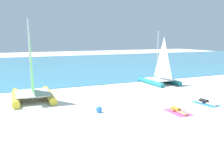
{
  "coord_description": "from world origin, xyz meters",
  "views": [
    {
      "loc": [
        -7.29,
        -11.87,
        4.67
      ],
      "look_at": [
        0.0,
        4.61,
        1.2
      ],
      "focal_mm": 38.87,
      "sensor_mm": 36.0,
      "label": 1
    }
  ],
  "objects_px": {
    "towel_left": "(178,112)",
    "sunbather_left": "(177,110)",
    "sailboat_yellow": "(32,88)",
    "towel_right": "(206,104)",
    "sunbather_right": "(205,102)",
    "sailboat_teal": "(160,76)",
    "beach_ball": "(99,109)"
  },
  "relations": [
    {
      "from": "towel_left",
      "to": "sunbather_left",
      "type": "distance_m",
      "value": 0.14
    },
    {
      "from": "sailboat_yellow",
      "to": "towel_right",
      "type": "bearing_deg",
      "value": -26.53
    },
    {
      "from": "sunbather_left",
      "to": "sunbather_right",
      "type": "height_order",
      "value": "same"
    },
    {
      "from": "sailboat_yellow",
      "to": "towel_right",
      "type": "height_order",
      "value": "sailboat_yellow"
    },
    {
      "from": "sailboat_teal",
      "to": "sunbather_left",
      "type": "bearing_deg",
      "value": -120.13
    },
    {
      "from": "towel_left",
      "to": "beach_ball",
      "type": "height_order",
      "value": "beach_ball"
    },
    {
      "from": "sunbather_left",
      "to": "towel_right",
      "type": "height_order",
      "value": "sunbather_left"
    },
    {
      "from": "sailboat_teal",
      "to": "sunbather_left",
      "type": "distance_m",
      "value": 9.62
    },
    {
      "from": "sunbather_right",
      "to": "beach_ball",
      "type": "height_order",
      "value": "beach_ball"
    },
    {
      "from": "sailboat_teal",
      "to": "towel_right",
      "type": "xyz_separation_m",
      "value": [
        -1.38,
        -7.72,
        -0.78
      ]
    },
    {
      "from": "towel_left",
      "to": "sailboat_yellow",
      "type": "bearing_deg",
      "value": 139.33
    },
    {
      "from": "sunbather_left",
      "to": "beach_ball",
      "type": "relative_size",
      "value": 3.8
    },
    {
      "from": "sunbather_left",
      "to": "sailboat_teal",
      "type": "bearing_deg",
      "value": 63.2
    },
    {
      "from": "sunbather_right",
      "to": "sailboat_yellow",
      "type": "bearing_deg",
      "value": 144.03
    },
    {
      "from": "sunbather_left",
      "to": "beach_ball",
      "type": "distance_m",
      "value": 4.99
    },
    {
      "from": "sailboat_teal",
      "to": "towel_right",
      "type": "bearing_deg",
      "value": -102.06
    },
    {
      "from": "sailboat_yellow",
      "to": "beach_ball",
      "type": "xyz_separation_m",
      "value": [
        3.46,
        -4.96,
        -0.69
      ]
    },
    {
      "from": "sailboat_teal",
      "to": "towel_left",
      "type": "height_order",
      "value": "sailboat_teal"
    },
    {
      "from": "sunbather_right",
      "to": "beach_ball",
      "type": "distance_m",
      "value": 7.83
    },
    {
      "from": "towel_left",
      "to": "sunbather_right",
      "type": "xyz_separation_m",
      "value": [
        3.15,
        0.87,
        0.13
      ]
    },
    {
      "from": "towel_right",
      "to": "towel_left",
      "type": "bearing_deg",
      "value": -165.64
    },
    {
      "from": "sailboat_yellow",
      "to": "towel_left",
      "type": "height_order",
      "value": "sailboat_yellow"
    },
    {
      "from": "towel_right",
      "to": "sunbather_right",
      "type": "relative_size",
      "value": 1.21
    },
    {
      "from": "towel_left",
      "to": "sunbather_right",
      "type": "height_order",
      "value": "sunbather_right"
    },
    {
      "from": "towel_left",
      "to": "beach_ball",
      "type": "relative_size",
      "value": 4.62
    },
    {
      "from": "sailboat_teal",
      "to": "towel_left",
      "type": "distance_m",
      "value": 9.69
    },
    {
      "from": "sailboat_teal",
      "to": "beach_ball",
      "type": "bearing_deg",
      "value": -146.32
    },
    {
      "from": "sailboat_yellow",
      "to": "beach_ball",
      "type": "bearing_deg",
      "value": -52.99
    },
    {
      "from": "sailboat_yellow",
      "to": "beach_ball",
      "type": "height_order",
      "value": "sailboat_yellow"
    },
    {
      "from": "sailboat_teal",
      "to": "sunbather_right",
      "type": "distance_m",
      "value": 7.8
    },
    {
      "from": "sailboat_yellow",
      "to": "sunbather_right",
      "type": "distance_m",
      "value": 12.77
    },
    {
      "from": "towel_left",
      "to": "sunbather_left",
      "type": "bearing_deg",
      "value": 88.63
    }
  ]
}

